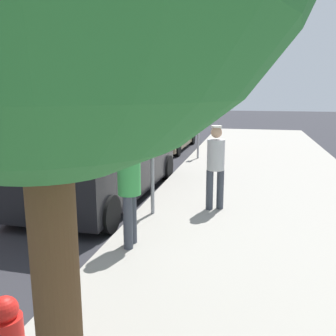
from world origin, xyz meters
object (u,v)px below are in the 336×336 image
parked_van (104,148)px  pedestrian_in_green (129,184)px  parking_meter_far (198,128)px  parked_sedan_ahead (166,131)px  pedestrian_in_gray (216,162)px  parking_meter_near (152,160)px

parked_van → pedestrian_in_green: bearing=-60.9°
pedestrian_in_green → parked_van: size_ratio=0.32×
parking_meter_far → parked_sedan_ahead: 3.30m
pedestrian_in_green → pedestrian_in_gray: (1.07, 2.04, -0.01)m
parking_meter_near → parking_meter_far: same height
parking_meter_far → parked_sedan_ahead: size_ratio=0.34×
parking_meter_near → pedestrian_in_gray: size_ratio=0.92×
parking_meter_near → parked_sedan_ahead: bearing=101.6°
pedestrian_in_green → parked_sedan_ahead: pedestrian_in_green is taller
parked_van → parked_sedan_ahead: parked_van is taller
parking_meter_near → pedestrian_in_gray: 1.25m
parking_meter_near → parked_sedan_ahead: size_ratio=0.34×
parking_meter_far → pedestrian_in_green: size_ratio=0.91×
pedestrian_in_green → parked_van: (-1.56, 2.81, 0.05)m
parking_meter_far → pedestrian_in_gray: (1.12, -5.45, -0.09)m
parking_meter_far → parked_sedan_ahead: parking_meter_far is taller
parked_van → parking_meter_near: bearing=-41.0°
parked_van → parked_sedan_ahead: bearing=92.2°
parked_sedan_ahead → pedestrian_in_green: bearing=-79.8°
pedestrian_in_gray → parking_meter_near: bearing=-154.6°
parking_meter_far → parked_van: size_ratio=0.29×
parking_meter_far → pedestrian_in_green: pedestrian_in_green is taller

